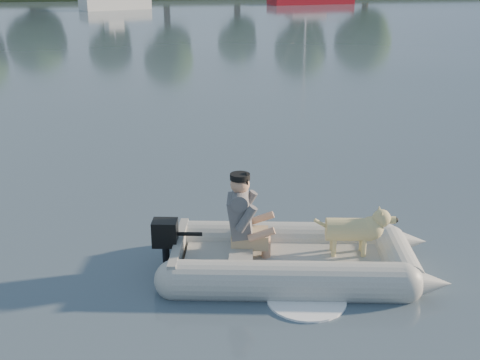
{
  "coord_description": "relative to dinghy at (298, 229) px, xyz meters",
  "views": [
    {
      "loc": [
        -1.3,
        -5.64,
        3.47
      ],
      "look_at": [
        0.14,
        1.74,
        0.75
      ],
      "focal_mm": 45.0,
      "sensor_mm": 36.0,
      "label": 1
    }
  ],
  "objects": [
    {
      "name": "water",
      "position": [
        -0.58,
        -0.5,
        -0.55
      ],
      "size": [
        160.0,
        160.0,
        0.0
      ],
      "primitive_type": "plane",
      "color": "slate",
      "rests_on": "ground"
    },
    {
      "name": "dinghy",
      "position": [
        0.0,
        0.0,
        0.0
      ],
      "size": [
        5.06,
        4.14,
        1.3
      ],
      "primitive_type": null,
      "rotation": [
        0.0,
        0.0,
        -0.22
      ],
      "color": "#A0A09B",
      "rests_on": "water"
    },
    {
      "name": "man",
      "position": [
        -0.63,
        0.19,
        0.18
      ],
      "size": [
        0.79,
        0.71,
        1.01
      ],
      "primitive_type": null,
      "rotation": [
        0.0,
        0.0,
        -0.22
      ],
      "color": "#58585C",
      "rests_on": "dinghy"
    },
    {
      "name": "dog",
      "position": [
        0.6,
        -0.08,
        -0.07
      ],
      "size": [
        0.92,
        0.49,
        0.58
      ],
      "primitive_type": null,
      "rotation": [
        0.0,
        0.0,
        -0.22
      ],
      "color": "tan",
      "rests_on": "dinghy"
    },
    {
      "name": "outboard_motor",
      "position": [
        -1.51,
        0.34,
        -0.26
      ],
      "size": [
        0.44,
        0.35,
        0.73
      ],
      "primitive_type": null,
      "rotation": [
        0.0,
        0.0,
        -0.22
      ],
      "color": "black",
      "rests_on": "dinghy"
    }
  ]
}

